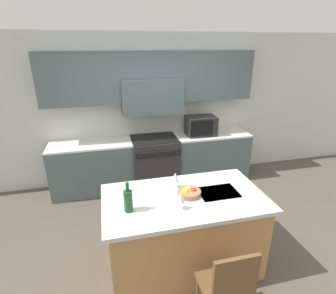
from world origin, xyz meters
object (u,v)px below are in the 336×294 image
Objects in this scene: range_stove at (155,161)px; wine_glass_far at (175,177)px; fruit_bowl at (189,192)px; island_chair at (228,287)px; wine_glass_near at (180,198)px; microwave at (201,126)px; wine_bottle at (128,200)px.

range_stove is 1.90m from wine_glass_far.
fruit_bowl is (0.00, -2.00, 0.51)m from range_stove.
wine_glass_far is at bearing 100.17° from island_chair.
island_chair reaches higher than range_stove.
wine_glass_near is at bearing -94.19° from range_stove.
wine_glass_near and wine_glass_far have the same top height.
wine_bottle is at bearing -125.89° from microwave.
range_stove is 4.87× the size of wine_glass_far.
wine_glass_far is at bearing 30.38° from wine_bottle.
wine_bottle is 0.66m from wine_glass_far.
wine_glass_near reaches higher than fruit_bowl.
island_chair is (0.09, -2.86, 0.06)m from range_stove.
wine_glass_far is (-0.10, -1.80, 0.61)m from range_stove.
island_chair is at bearing -68.30° from wine_glass_near.
wine_glass_near is at bearing -115.09° from microwave.
range_stove is at bearing 86.84° from wine_glass_far.
island_chair is 4.99× the size of wine_glass_near.
microwave is 2.84× the size of wine_glass_near.
island_chair is at bearing -84.21° from fruit_bowl.
microwave is 2.66m from wine_bottle.
range_stove is 2.32m from wine_bottle.
fruit_bowl reaches higher than range_stove.
fruit_bowl is (-0.09, 0.87, 0.45)m from island_chair.
wine_glass_near is (-1.05, -2.24, -0.01)m from microwave.
fruit_bowl is at bearing 11.62° from wine_bottle.
wine_bottle is 0.52m from wine_glass_near.
range_stove is 3.58× the size of fruit_bowl.
wine_glass_far is 0.74× the size of fruit_bowl.
wine_glass_near is 0.43m from wine_glass_far.
range_stove is at bearing 85.81° from wine_glass_near.
microwave reaches higher than fruit_bowl.
fruit_bowl is (0.10, -0.20, -0.10)m from wine_glass_far.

